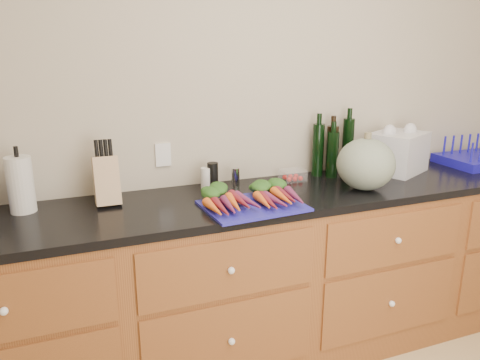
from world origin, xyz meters
name	(u,v)px	position (x,y,z in m)	size (l,w,h in m)	color
wall_back	(266,114)	(0.00, 1.62, 1.30)	(4.10, 0.05, 2.60)	#BAAF9A
cabinets	(288,276)	(0.00, 1.30, 0.45)	(3.60, 0.64, 0.90)	brown
countertop	(291,195)	(0.00, 1.30, 0.92)	(3.64, 0.62, 0.04)	black
cutting_board	(253,206)	(-0.28, 1.14, 0.95)	(0.45, 0.34, 0.01)	#201E9B
carrots	(249,197)	(-0.28, 1.18, 0.98)	(0.45, 0.33, 0.06)	orange
squash	(366,164)	(0.37, 1.19, 1.08)	(0.30, 0.30, 0.27)	slate
paper_towel	(21,185)	(-1.28, 1.46, 1.07)	(0.11, 0.11, 0.26)	silver
knife_block	(106,180)	(-0.91, 1.44, 1.05)	(0.11, 0.11, 0.23)	tan
grinder_salt	(206,179)	(-0.41, 1.48, 1.00)	(0.05, 0.05, 0.12)	silver
grinder_pepper	(213,176)	(-0.37, 1.48, 1.01)	(0.06, 0.06, 0.14)	black
canister_chrome	(235,177)	(-0.24, 1.48, 0.99)	(0.04, 0.04, 0.10)	silver
tomato_box	(293,175)	(0.10, 1.47, 0.97)	(0.13, 0.10, 0.06)	white
bottles	(333,150)	(0.38, 1.51, 1.09)	(0.27, 0.14, 0.32)	black
grocery_bag	(398,152)	(0.77, 1.42, 1.06)	(0.32, 0.26, 0.24)	silver
dish_rack	(477,158)	(1.36, 1.38, 0.98)	(0.43, 0.35, 0.17)	#1813A7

